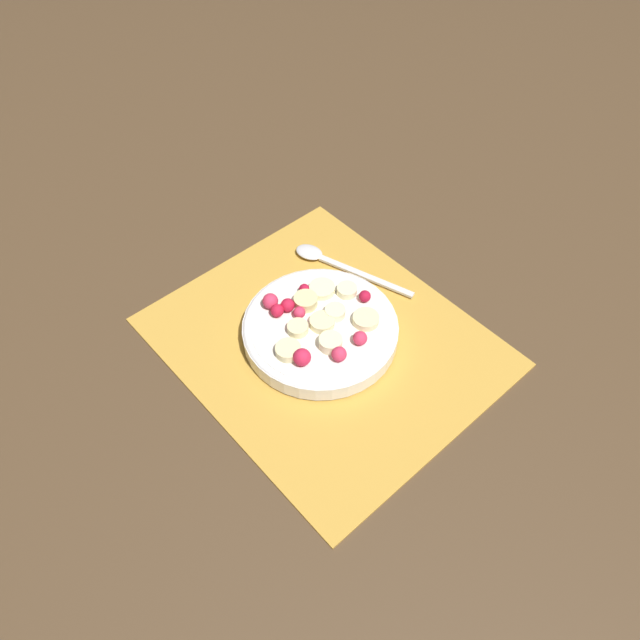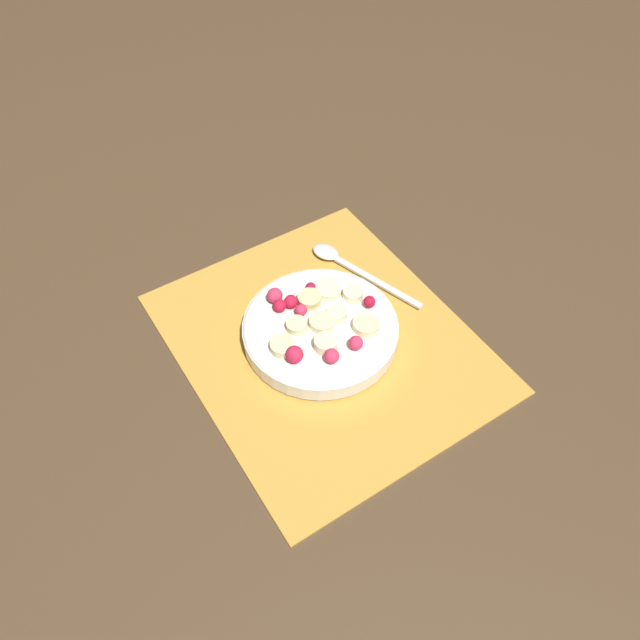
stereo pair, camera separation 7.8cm
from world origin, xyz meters
The scene contains 4 objects.
ground_plane centered at (0.00, 0.00, 0.00)m, with size 3.00×3.00×0.00m, color #4C3823.
placemat centered at (0.00, 0.00, 0.00)m, with size 0.41×0.35×0.01m.
fruit_bowl centered at (-0.01, 0.00, 0.02)m, with size 0.20×0.20×0.05m.
spoon centered at (-0.10, 0.10, 0.01)m, with size 0.18×0.08×0.01m.
Camera 2 is at (0.41, -0.27, 0.64)m, focal length 35.00 mm.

